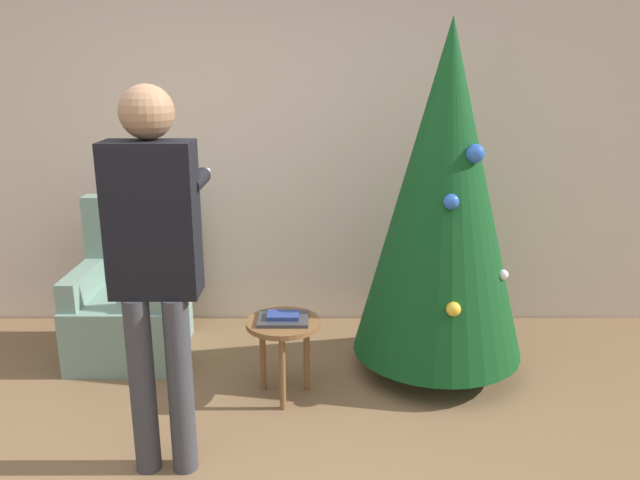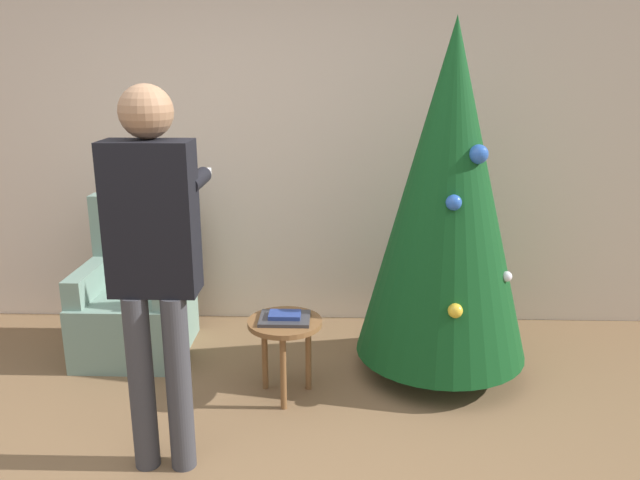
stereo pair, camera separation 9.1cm
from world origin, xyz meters
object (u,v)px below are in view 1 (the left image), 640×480
(christmas_tree, at_px, (444,194))
(person_standing, at_px, (155,249))
(side_stool, at_px, (284,332))
(armchair, at_px, (132,303))

(christmas_tree, distance_m, person_standing, 1.76)
(side_stool, bearing_deg, armchair, 150.08)
(christmas_tree, bearing_deg, armchair, 172.12)
(person_standing, xyz_separation_m, side_stool, (0.53, 0.63, -0.69))
(armchair, bearing_deg, person_standing, -66.98)
(christmas_tree, relative_size, armchair, 2.09)
(armchair, bearing_deg, christmas_tree, -7.88)
(person_standing, bearing_deg, armchair, 113.02)
(armchair, relative_size, side_stool, 2.15)
(person_standing, relative_size, side_stool, 3.80)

